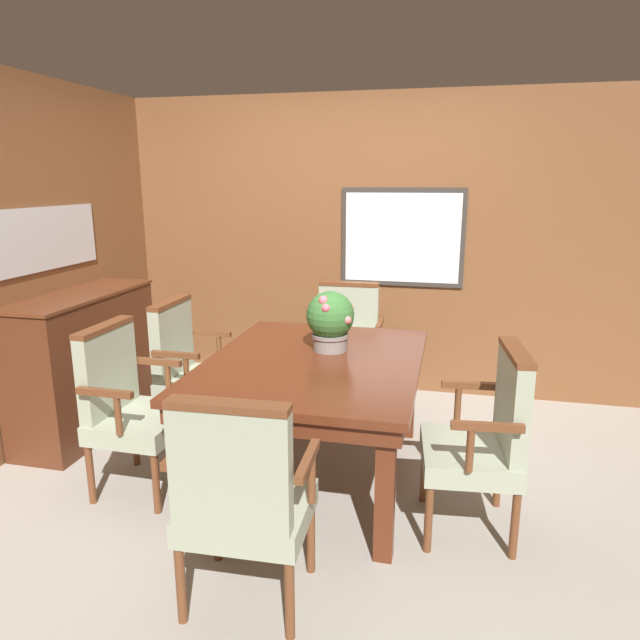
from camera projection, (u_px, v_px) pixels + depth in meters
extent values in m
plane|color=#A39E93|center=(295.00, 479.00, 3.47)|extent=(14.00, 14.00, 0.00)
cube|color=brown|center=(348.00, 246.00, 4.80)|extent=(7.20, 0.06, 2.45)
cube|color=white|center=(402.00, 238.00, 4.64)|extent=(0.93, 0.01, 0.73)
cube|color=#38332D|center=(404.00, 190.00, 4.55)|extent=(1.00, 0.02, 0.04)
cube|color=#38332D|center=(401.00, 284.00, 4.73)|extent=(1.00, 0.02, 0.03)
cube|color=#38332D|center=(344.00, 236.00, 4.74)|extent=(0.04, 0.02, 0.73)
cube|color=#38332D|center=(463.00, 239.00, 4.53)|extent=(0.03, 0.02, 0.73)
cube|color=brown|center=(3.00, 269.00, 3.59)|extent=(0.06, 7.20, 2.45)
cube|color=silver|center=(45.00, 239.00, 3.89)|extent=(0.01, 1.08, 0.43)
cube|color=#562614|center=(185.00, 468.00, 2.89)|extent=(0.09, 0.09, 0.70)
cube|color=#562614|center=(385.00, 492.00, 2.67)|extent=(0.09, 0.09, 0.70)
cube|color=#562614|center=(269.00, 378.00, 4.20)|extent=(0.09, 0.09, 0.70)
cube|color=#562614|center=(409.00, 389.00, 3.98)|extent=(0.09, 0.09, 0.70)
cube|color=#562614|center=(314.00, 374.00, 3.36)|extent=(1.17, 1.54, 0.09)
cube|color=#562614|center=(314.00, 363.00, 3.34)|extent=(1.23, 1.60, 0.04)
cylinder|color=brown|center=(156.00, 483.00, 3.08)|extent=(0.04, 0.04, 0.35)
cylinder|color=brown|center=(194.00, 446.00, 3.51)|extent=(0.04, 0.04, 0.35)
cylinder|color=brown|center=(91.00, 474.00, 3.17)|extent=(0.04, 0.04, 0.35)
cylinder|color=brown|center=(135.00, 439.00, 3.60)|extent=(0.04, 0.04, 0.35)
cube|color=#9EA88E|center=(142.00, 423.00, 3.28)|extent=(0.47, 0.52, 0.11)
cube|color=#9EA88E|center=(108.00, 371.00, 3.26)|extent=(0.09, 0.48, 0.49)
cube|color=brown|center=(104.00, 327.00, 3.20)|extent=(0.09, 0.48, 0.03)
cylinder|color=brown|center=(118.00, 414.00, 2.99)|extent=(0.04, 0.04, 0.23)
cube|color=brown|center=(104.00, 393.00, 2.97)|extent=(0.33, 0.04, 0.04)
cylinder|color=brown|center=(168.00, 380.00, 3.49)|extent=(0.04, 0.04, 0.23)
cube|color=brown|center=(157.00, 362.00, 3.48)|extent=(0.33, 0.04, 0.04)
cylinder|color=brown|center=(216.00, 430.00, 3.72)|extent=(0.04, 0.04, 0.35)
cylinder|color=brown|center=(241.00, 404.00, 4.16)|extent=(0.04, 0.04, 0.35)
cylinder|color=brown|center=(160.00, 425.00, 3.81)|extent=(0.04, 0.04, 0.35)
cylinder|color=brown|center=(190.00, 400.00, 4.24)|extent=(0.04, 0.04, 0.35)
cube|color=#9EA88E|center=(200.00, 383.00, 3.93)|extent=(0.47, 0.52, 0.11)
cube|color=#9EA88E|center=(172.00, 340.00, 3.90)|extent=(0.08, 0.47, 0.49)
cube|color=brown|center=(170.00, 303.00, 3.83)|extent=(0.09, 0.47, 0.03)
cylinder|color=brown|center=(186.00, 373.00, 3.63)|extent=(0.04, 0.04, 0.23)
cube|color=brown|center=(175.00, 355.00, 3.61)|extent=(0.32, 0.04, 0.04)
cylinder|color=brown|center=(219.00, 349.00, 4.13)|extent=(0.04, 0.04, 0.23)
cube|color=brown|center=(210.00, 333.00, 4.12)|extent=(0.32, 0.04, 0.04)
cylinder|color=brown|center=(311.00, 537.00, 2.61)|extent=(0.04, 0.04, 0.35)
cylinder|color=brown|center=(217.00, 526.00, 2.70)|extent=(0.04, 0.04, 0.35)
cylinder|color=brown|center=(290.00, 599.00, 2.23)|extent=(0.04, 0.04, 0.35)
cylinder|color=brown|center=(181.00, 584.00, 2.31)|extent=(0.04, 0.04, 0.35)
cube|color=#9EA88E|center=(248.00, 512.00, 2.41)|extent=(0.53, 0.48, 0.11)
cube|color=#9EA88E|center=(230.00, 470.00, 2.15)|extent=(0.48, 0.10, 0.49)
cube|color=brown|center=(227.00, 406.00, 2.09)|extent=(0.48, 0.11, 0.03)
cylinder|color=brown|center=(311.00, 478.00, 2.35)|extent=(0.04, 0.04, 0.23)
cube|color=brown|center=(308.00, 461.00, 2.26)|extent=(0.05, 0.33, 0.04)
cylinder|color=brown|center=(190.00, 466.00, 2.45)|extent=(0.04, 0.04, 0.23)
cube|color=brown|center=(182.00, 449.00, 2.36)|extent=(0.05, 0.33, 0.04)
cylinder|color=brown|center=(311.00, 393.00, 4.38)|extent=(0.04, 0.04, 0.35)
cylinder|color=brown|center=(369.00, 397.00, 4.29)|extent=(0.04, 0.04, 0.35)
cylinder|color=brown|center=(321.00, 376.00, 4.76)|extent=(0.04, 0.04, 0.35)
cylinder|color=brown|center=(375.00, 379.00, 4.67)|extent=(0.04, 0.04, 0.35)
cube|color=#9EA88E|center=(344.00, 358.00, 4.47)|extent=(0.53, 0.47, 0.11)
cube|color=#9EA88E|center=(349.00, 316.00, 4.58)|extent=(0.48, 0.09, 0.49)
cube|color=brown|center=(349.00, 284.00, 4.52)|extent=(0.48, 0.10, 0.03)
cylinder|color=brown|center=(310.00, 337.00, 4.45)|extent=(0.04, 0.04, 0.23)
cube|color=brown|center=(312.00, 321.00, 4.49)|extent=(0.04, 0.33, 0.04)
cylinder|color=brown|center=(378.00, 341.00, 4.34)|extent=(0.04, 0.04, 0.23)
cube|color=brown|center=(380.00, 324.00, 4.38)|extent=(0.04, 0.33, 0.04)
cylinder|color=brown|center=(424.00, 472.00, 3.20)|extent=(0.04, 0.04, 0.35)
cylinder|color=brown|center=(428.00, 519.00, 2.76)|extent=(0.04, 0.04, 0.35)
cylinder|color=brown|center=(498.00, 477.00, 3.14)|extent=(0.04, 0.04, 0.35)
cylinder|color=brown|center=(515.00, 525.00, 2.71)|extent=(0.04, 0.04, 0.35)
cube|color=#9EA88E|center=(468.00, 456.00, 2.89)|extent=(0.51, 0.56, 0.11)
cube|color=#9EA88E|center=(512.00, 402.00, 2.80)|extent=(0.13, 0.48, 0.49)
cube|color=brown|center=(516.00, 352.00, 2.74)|extent=(0.13, 0.48, 0.03)
cylinder|color=brown|center=(458.00, 404.00, 3.12)|extent=(0.04, 0.04, 0.23)
cube|color=brown|center=(472.00, 385.00, 3.08)|extent=(0.33, 0.07, 0.04)
cylinder|color=brown|center=(470.00, 449.00, 2.60)|extent=(0.04, 0.04, 0.23)
cube|color=brown|center=(487.00, 427.00, 2.57)|extent=(0.33, 0.07, 0.04)
cylinder|color=gray|center=(330.00, 342.00, 3.50)|extent=(0.21, 0.21, 0.10)
cylinder|color=gray|center=(330.00, 335.00, 3.49)|extent=(0.23, 0.23, 0.02)
sphere|color=#387033|center=(330.00, 315.00, 3.46)|extent=(0.29, 0.29, 0.29)
sphere|color=#DD7576|center=(347.00, 320.00, 3.37)|extent=(0.05, 0.05, 0.05)
sphere|color=#F2687C|center=(323.00, 300.00, 3.36)|extent=(0.06, 0.06, 0.06)
sphere|color=#F3667F|center=(326.00, 308.00, 3.33)|extent=(0.05, 0.05, 0.05)
sphere|color=#F37A6A|center=(350.00, 308.00, 3.52)|extent=(0.05, 0.05, 0.05)
sphere|color=#E16D67|center=(317.00, 302.00, 3.54)|extent=(0.05, 0.05, 0.05)
sphere|color=#DF8266|center=(320.00, 297.00, 3.51)|extent=(0.04, 0.04, 0.04)
cube|color=#512816|center=(85.00, 364.00, 4.06)|extent=(0.42, 1.21, 0.98)
cube|color=#5B2D19|center=(78.00, 295.00, 3.94)|extent=(0.44, 1.24, 0.02)
sphere|color=#4C422D|center=(110.00, 329.00, 3.95)|extent=(0.03, 0.03, 0.03)
sphere|color=#4C422D|center=(91.00, 393.00, 3.78)|extent=(0.03, 0.03, 0.03)
sphere|color=#4C422D|center=(135.00, 367.00, 4.29)|extent=(0.03, 0.03, 0.03)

